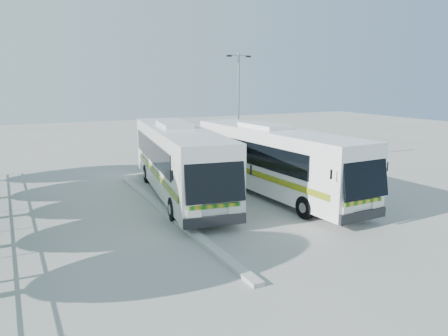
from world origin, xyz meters
TOP-DOWN VIEW (x-y plane):
  - ground at (0.00, 0.00)m, footprint 100.00×100.00m
  - kerb_divider at (-2.30, 2.00)m, footprint 0.40×16.00m
  - coach_main at (-0.58, 5.04)m, footprint 4.51×13.29m
  - coach_adjacent at (4.00, 2.85)m, footprint 3.16×12.89m
  - lamppost at (5.95, 10.49)m, footprint 1.94×0.35m

SIDE VIEW (x-z plane):
  - ground at x=0.00m, z-range 0.00..0.00m
  - kerb_divider at x=-2.30m, z-range 0.00..0.15m
  - coach_adjacent at x=4.00m, z-range 0.17..3.72m
  - coach_main at x=-0.58m, z-range 0.17..3.80m
  - lamppost at x=5.95m, z-range 0.41..8.33m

